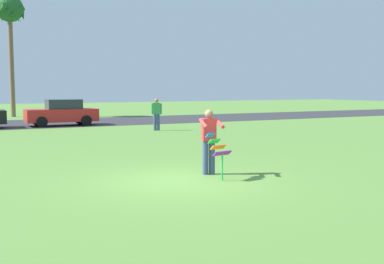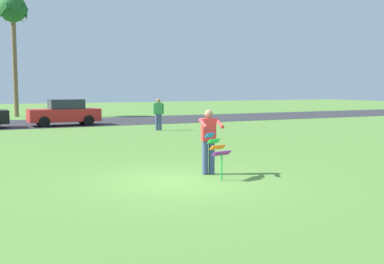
# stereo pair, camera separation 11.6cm
# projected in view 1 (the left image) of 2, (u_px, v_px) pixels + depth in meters

# --- Properties ---
(ground_plane) EXTENTS (120.00, 120.00, 0.00)m
(ground_plane) POSITION_uv_depth(u_px,v_px,m) (179.00, 181.00, 11.43)
(ground_plane) COLOR #568438
(road_strip) EXTENTS (120.00, 8.00, 0.01)m
(road_strip) POSITION_uv_depth(u_px,v_px,m) (45.00, 123.00, 29.86)
(road_strip) COLOR #2D2D33
(road_strip) RESTS_ON ground
(person_kite_flyer) EXTENTS (0.64, 0.72, 1.73)m
(person_kite_flyer) POSITION_uv_depth(u_px,v_px,m) (209.00, 139.00, 12.18)
(person_kite_flyer) COLOR #384772
(person_kite_flyer) RESTS_ON ground
(kite_held) EXTENTS (0.53, 0.68, 1.15)m
(kite_held) POSITION_uv_depth(u_px,v_px,m) (218.00, 149.00, 11.54)
(kite_held) COLOR blue
(kite_held) RESTS_ON ground
(parked_car_red) EXTENTS (4.23, 1.89, 1.60)m
(parked_car_red) POSITION_uv_depth(u_px,v_px,m) (62.00, 113.00, 27.94)
(parked_car_red) COLOR red
(parked_car_red) RESTS_ON ground
(palm_tree_right_near) EXTENTS (2.58, 2.71, 9.49)m
(palm_tree_right_near) POSITION_uv_depth(u_px,v_px,m) (10.00, 14.00, 35.66)
(palm_tree_right_near) COLOR brown
(palm_tree_right_near) RESTS_ON ground
(person_walker_near) EXTENTS (0.53, 0.35, 1.73)m
(person_walker_near) POSITION_uv_depth(u_px,v_px,m) (157.00, 113.00, 24.82)
(person_walker_near) COLOR #384772
(person_walker_near) RESTS_ON ground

